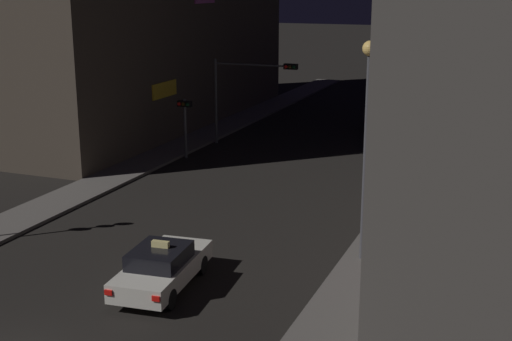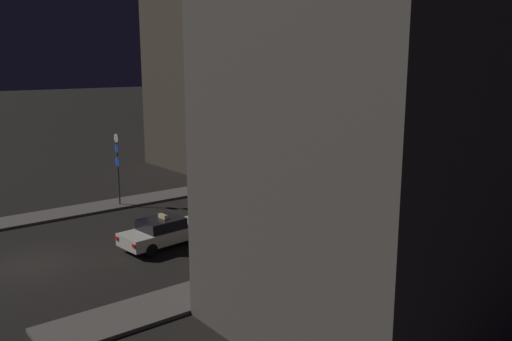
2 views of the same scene
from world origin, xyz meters
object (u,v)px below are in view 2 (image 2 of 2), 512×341
Objects in this scene: sign_pole_left at (118,162)px; street_lamp_near_block at (309,145)px; far_car at (489,167)px; traffic_light_left_kerb at (299,148)px; taxi at (164,232)px; street_lamp_far_block at (508,120)px; traffic_light_overhead at (355,129)px.

street_lamp_near_block is at bearing 12.98° from sign_pole_left.
far_car is at bearing 70.12° from sign_pole_left.
traffic_light_left_kerb is 17.08m from street_lamp_near_block.
traffic_light_left_kerb is (-7.24, 15.64, 1.66)m from taxi.
traffic_light_left_kerb is 0.38× the size of street_lamp_far_block.
street_lamp_near_block is (13.60, 3.14, 2.43)m from sign_pole_left.
taxi is at bearing -65.17° from traffic_light_left_kerb.
sign_pole_left is (-3.04, -18.33, -0.94)m from traffic_light_overhead.
far_car is at bearing 51.59° from traffic_light_overhead.
far_car is 28.43m from sign_pole_left.
street_lamp_near_block reaches higher than taxi.
traffic_light_left_kerb is (-2.06, -4.05, -1.35)m from traffic_light_overhead.
taxi is at bearing -105.27° from street_lamp_far_block.
taxi is 0.61× the size of street_lamp_near_block.
taxi is at bearing -75.26° from traffic_light_overhead.
taxi is 20.58m from traffic_light_overhead.
sign_pole_left reaches higher than far_car.
far_car is (1.42, 28.02, -0.00)m from taxi.
taxi is 0.89× the size of traffic_light_overhead.
traffic_light_overhead is 18.57m from street_lamp_near_block.
traffic_light_overhead is 1.57× the size of traffic_light_left_kerb.
street_lamp_near_block is at bearing -80.44° from far_car.
traffic_light_overhead is 11.28m from street_lamp_far_block.
street_lamp_far_block is at bearing 9.08° from traffic_light_overhead.
traffic_light_overhead reaches higher than far_car.
far_car is 0.61× the size of street_lamp_near_block.
far_car is 24.28m from street_lamp_near_block.
taxi is at bearing -140.15° from street_lamp_near_block.
traffic_light_overhead is at bearing 63.07° from traffic_light_left_kerb.
sign_pole_left is at bearing -109.88° from far_car.
sign_pole_left is at bearing 170.62° from taxi.
street_lamp_near_block is at bearing -55.19° from traffic_light_overhead.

